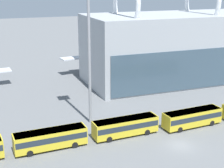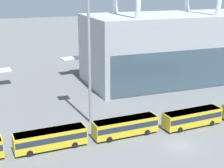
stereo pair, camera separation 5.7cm
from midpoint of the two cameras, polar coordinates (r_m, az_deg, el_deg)
name	(u,v)px [view 1 (the left image)]	position (r m, az deg, el deg)	size (l,w,h in m)	color
ground_plane	(180,145)	(56.74, 11.22, -9.99)	(440.00, 440.00, 0.00)	slate
airliner_at_gate_far	(112,50)	(103.22, -0.07, 5.65)	(32.89, 33.92, 15.06)	silver
shuttle_bus_1	(51,138)	(54.80, -10.22, -8.82)	(11.43, 3.30, 3.07)	gold
shuttle_bus_2	(125,126)	(58.33, 2.22, -6.94)	(11.42, 3.27, 3.07)	gold
shuttle_bus_3	(192,117)	(63.55, 13.17, -5.36)	(11.47, 3.51, 3.07)	gold
floodlight_mast	(89,14)	(59.62, -3.95, 11.51)	(2.55, 2.55, 30.19)	gray
lane_stripe_5	(191,121)	(66.76, 12.94, -5.94)	(9.73, 0.25, 0.01)	silver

